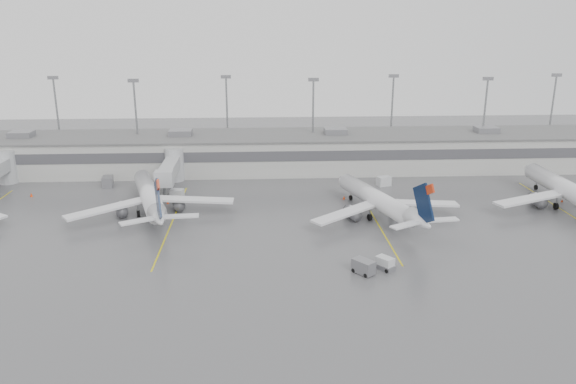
{
  "coord_description": "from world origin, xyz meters",
  "views": [
    {
      "loc": [
        -2.38,
        -67.19,
        33.22
      ],
      "look_at": [
        2.38,
        24.0,
        5.0
      ],
      "focal_mm": 35.0,
      "sensor_mm": 36.0,
      "label": 1
    }
  ],
  "objects_px": {
    "jet_mid_right": "(380,201)",
    "baggage_tug": "(385,264)",
    "jet_far_right": "(569,190)",
    "jet_mid_left": "(150,197)"
  },
  "relations": [
    {
      "from": "jet_far_right",
      "to": "baggage_tug",
      "type": "height_order",
      "value": "jet_far_right"
    },
    {
      "from": "jet_mid_left",
      "to": "jet_far_right",
      "type": "height_order",
      "value": "jet_far_right"
    },
    {
      "from": "baggage_tug",
      "to": "jet_mid_right",
      "type": "bearing_deg",
      "value": 41.02
    },
    {
      "from": "jet_mid_right",
      "to": "jet_mid_left",
      "type": "bearing_deg",
      "value": 156.49
    },
    {
      "from": "jet_mid_left",
      "to": "baggage_tug",
      "type": "bearing_deg",
      "value": -50.63
    },
    {
      "from": "jet_far_right",
      "to": "baggage_tug",
      "type": "bearing_deg",
      "value": -148.6
    },
    {
      "from": "jet_mid_right",
      "to": "jet_far_right",
      "type": "relative_size",
      "value": 0.9
    },
    {
      "from": "jet_far_right",
      "to": "baggage_tug",
      "type": "xyz_separation_m",
      "value": [
        -39.04,
        -24.3,
        -2.7
      ]
    },
    {
      "from": "jet_mid_right",
      "to": "baggage_tug",
      "type": "xyz_separation_m",
      "value": [
        -3.59,
        -20.84,
        -2.48
      ]
    },
    {
      "from": "jet_mid_right",
      "to": "jet_far_right",
      "type": "distance_m",
      "value": 35.62
    }
  ]
}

